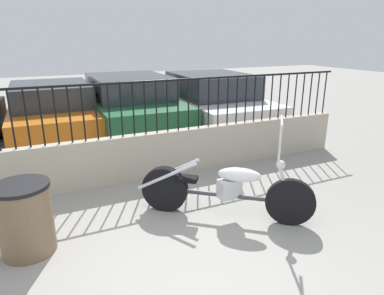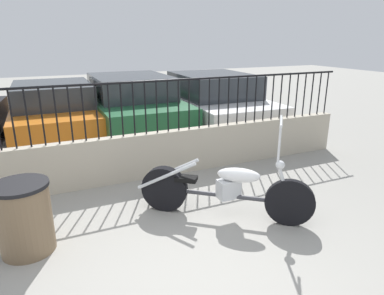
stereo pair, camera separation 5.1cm
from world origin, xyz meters
name	(u,v)px [view 1 (the left image)]	position (x,y,z in m)	size (l,w,h in m)	color
ground_plane	(193,277)	(0.00, 0.00, 0.00)	(40.00, 40.00, 0.00)	gray
low_wall	(124,159)	(0.00, 2.60, 0.38)	(8.47, 0.18, 0.75)	#B2A893
fence_railing	(121,101)	(0.00, 2.60, 1.31)	(8.47, 0.04, 0.85)	black
motorcycle_dark_grey	(217,189)	(0.79, 0.97, 0.38)	(1.86, 1.52, 1.34)	black
trash_bin	(25,219)	(-1.44, 1.14, 0.40)	(0.59, 0.59, 0.79)	brown
car_orange	(53,111)	(-0.85, 5.63, 0.65)	(1.77, 4.04, 1.29)	black
car_green	(128,104)	(0.83, 5.46, 0.70)	(1.83, 4.34, 1.40)	black
car_white	(208,101)	(2.82, 5.12, 0.69)	(2.01, 4.49, 1.39)	black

